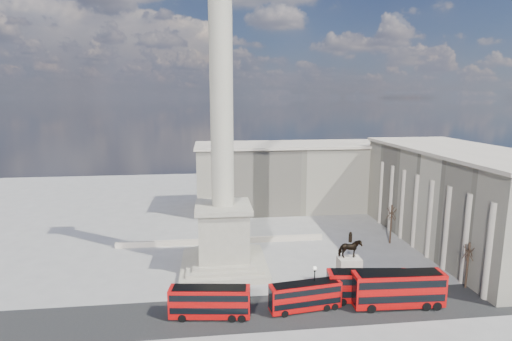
{
  "coord_description": "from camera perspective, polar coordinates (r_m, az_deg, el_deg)",
  "views": [
    {
      "loc": [
        -2.12,
        -57.91,
        27.87
      ],
      "look_at": [
        5.16,
        3.06,
        16.68
      ],
      "focal_mm": 28.0,
      "sensor_mm": 36.0,
      "label": 1
    }
  ],
  "objects": [
    {
      "name": "pedestrian_standing",
      "position": [
        62.3,
        12.65,
        -15.68
      ],
      "size": [
        0.99,
        0.91,
        1.63
      ],
      "primitive_type": "imported",
      "rotation": [
        0.0,
        0.0,
        3.62
      ],
      "color": "#262A24",
      "rests_on": "ground"
    },
    {
      "name": "asphalt_road",
      "position": [
        55.88,
        1.51,
        -19.59
      ],
      "size": [
        120.0,
        9.0,
        0.01
      ],
      "primitive_type": "cube",
      "color": "#272727",
      "rests_on": "ground"
    },
    {
      "name": "building_northeast",
      "position": [
        102.26,
        5.81,
        -0.74
      ],
      "size": [
        51.0,
        17.0,
        16.6
      ],
      "color": "#B0A890",
      "rests_on": "ground"
    },
    {
      "name": "pedestrian_walking",
      "position": [
        60.46,
        10.39,
        -16.49
      ],
      "size": [
        0.63,
        0.5,
        1.52
      ],
      "primitive_type": "imported",
      "rotation": [
        0.0,
        0.0,
        0.27
      ],
      "color": "#262A24",
      "rests_on": "ground"
    },
    {
      "name": "equestrian_statue",
      "position": [
        62.57,
        13.15,
        -13.38
      ],
      "size": [
        4.15,
        3.11,
        8.6
      ],
      "color": "beige",
      "rests_on": "ground"
    },
    {
      "name": "nelsons_column",
      "position": [
        64.69,
        -4.76,
        -3.07
      ],
      "size": [
        14.0,
        14.0,
        49.85
      ],
      "color": "#A29B87",
      "rests_on": "ground"
    },
    {
      "name": "pedestrian_crossing",
      "position": [
        62.32,
        13.75,
        -15.61
      ],
      "size": [
        0.89,
        1.16,
        1.84
      ],
      "primitive_type": "imported",
      "rotation": [
        0.0,
        0.0,
        2.04
      ],
      "color": "#262A24",
      "rests_on": "ground"
    },
    {
      "name": "red_bus_c",
      "position": [
        59.34,
        15.71,
        -15.56
      ],
      "size": [
        11.23,
        3.74,
        4.47
      ],
      "rotation": [
        0.0,
        0.0,
        -0.11
      ],
      "color": "#B40909",
      "rests_on": "ground"
    },
    {
      "name": "balustrade_wall",
      "position": [
        78.82,
        -4.92,
        -9.99
      ],
      "size": [
        40.0,
        0.6,
        1.1
      ],
      "primitive_type": "cube",
      "color": "beige",
      "rests_on": "ground"
    },
    {
      "name": "building_east",
      "position": [
        84.71,
        27.26,
        -3.49
      ],
      "size": [
        19.0,
        46.0,
        18.6
      ],
      "color": "#B0A890",
      "rests_on": "ground"
    },
    {
      "name": "red_bus_d",
      "position": [
        59.08,
        19.7,
        -15.63
      ],
      "size": [
        12.36,
        3.38,
        4.97
      ],
      "rotation": [
        0.0,
        0.0,
        -0.04
      ],
      "color": "#B40909",
      "rests_on": "ground"
    },
    {
      "name": "bare_tree_near",
      "position": [
        67.3,
        28.13,
        -10.04
      ],
      "size": [
        1.7,
        1.7,
        7.42
      ],
      "rotation": [
        0.0,
        0.0,
        -0.02
      ],
      "color": "#332319",
      "rests_on": "ground"
    },
    {
      "name": "bare_tree_far",
      "position": [
        81.26,
        18.82,
        -5.61
      ],
      "size": [
        1.97,
        1.97,
        8.03
      ],
      "rotation": [
        0.0,
        0.0,
        0.27
      ],
      "color": "#332319",
      "rests_on": "ground"
    },
    {
      "name": "red_bus_a",
      "position": [
        54.01,
        -6.54,
        -18.13
      ],
      "size": [
        10.52,
        3.63,
        4.18
      ],
      "rotation": [
        0.0,
        0.0,
        -0.13
      ],
      "color": "#B40909",
      "rests_on": "ground"
    },
    {
      "name": "ground",
      "position": [
        64.3,
        -4.41,
        -15.39
      ],
      "size": [
        180.0,
        180.0,
        0.0
      ],
      "primitive_type": "plane",
      "color": "gray",
      "rests_on": "ground"
    },
    {
      "name": "red_bus_b",
      "position": [
        55.79,
        7.1,
        -17.33
      ],
      "size": [
        9.81,
        3.45,
        3.89
      ],
      "rotation": [
        0.0,
        0.0,
        0.13
      ],
      "color": "#B40909",
      "rests_on": "ground"
    },
    {
      "name": "victorian_lamp",
      "position": [
        55.81,
        8.34,
        -15.69
      ],
      "size": [
        0.51,
        0.51,
        5.93
      ],
      "rotation": [
        0.0,
        0.0,
        0.18
      ],
      "color": "black",
      "rests_on": "ground"
    },
    {
      "name": "bare_tree_mid",
      "position": [
        76.0,
        25.58,
        -7.42
      ],
      "size": [
        2.02,
        2.02,
        7.65
      ],
      "rotation": [
        0.0,
        0.0,
        -0.3
      ],
      "color": "#332319",
      "rests_on": "ground"
    }
  ]
}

